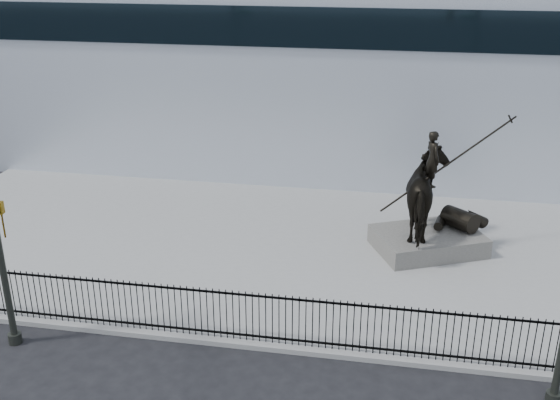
# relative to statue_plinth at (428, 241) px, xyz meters

# --- Properties ---
(ground) EXTENTS (120.00, 120.00, 0.00)m
(ground) POSITION_rel_statue_plinth_xyz_m (-4.25, -7.77, -0.48)
(ground) COLOR black
(ground) RESTS_ON ground
(plaza) EXTENTS (30.00, 12.00, 0.15)m
(plaza) POSITION_rel_statue_plinth_xyz_m (-4.25, -0.77, -0.41)
(plaza) COLOR gray
(plaza) RESTS_ON ground
(building) EXTENTS (44.00, 14.00, 9.00)m
(building) POSITION_rel_statue_plinth_xyz_m (-4.25, 12.23, 4.02)
(building) COLOR silver
(building) RESTS_ON ground
(picket_fence) EXTENTS (22.10, 0.10, 1.50)m
(picket_fence) POSITION_rel_statue_plinth_xyz_m (-4.25, -6.52, 0.42)
(picket_fence) COLOR black
(picket_fence) RESTS_ON plaza
(statue_plinth) EXTENTS (4.23, 3.70, 0.66)m
(statue_plinth) POSITION_rel_statue_plinth_xyz_m (0.00, 0.00, 0.00)
(statue_plinth) COLOR #54524D
(statue_plinth) RESTS_ON plaza
(equestrian_statue) EXTENTS (4.14, 3.55, 3.84)m
(equestrian_statue) POSITION_rel_statue_plinth_xyz_m (0.06, 0.03, 1.72)
(equestrian_statue) COLOR black
(equestrian_statue) RESTS_ON statue_plinth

